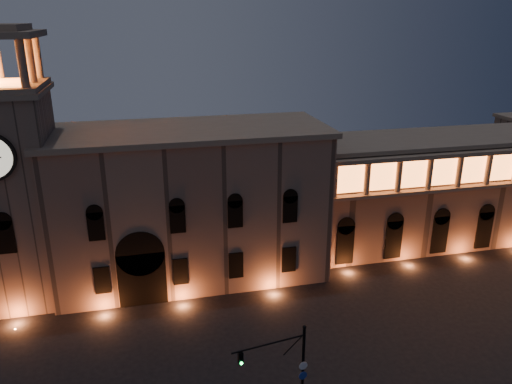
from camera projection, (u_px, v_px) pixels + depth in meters
government_building at (190, 204)px, 57.01m from camera, size 30.80×12.80×17.60m
clock_tower at (9, 188)px, 50.90m from camera, size 9.80×9.80×32.40m
colonnade_wing at (444, 188)px, 66.71m from camera, size 40.60×11.50×14.50m
traffic_light at (291, 373)px, 36.76m from camera, size 5.86×1.31×8.12m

